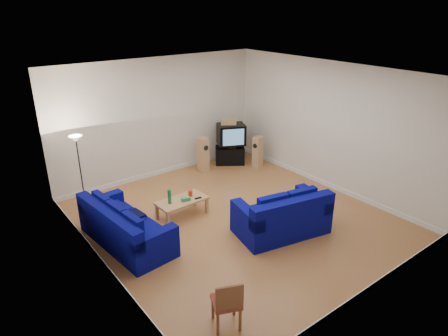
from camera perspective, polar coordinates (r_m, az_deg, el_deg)
room at (r=8.32m, az=1.68°, el=1.98°), size 6.01×6.51×3.21m
sofa_three_seat at (r=8.22m, az=-14.10°, el=-8.54°), size 1.18×2.30×0.86m
sofa_loveseat at (r=8.39m, az=8.38°, el=-7.10°), size 2.03×1.40×0.93m
coffee_table at (r=8.97m, az=-6.03°, el=-4.84°), size 1.15×0.61×0.41m
bottle at (r=8.75m, az=-7.79°, el=-4.08°), size 0.10×0.10×0.33m
tissue_box at (r=8.88m, az=-5.49°, el=-4.43°), size 0.22×0.15×0.08m
red_canister at (r=9.07m, az=-4.84°, el=-3.60°), size 0.11×0.11×0.14m
remote at (r=8.97m, az=-3.72°, el=-4.31°), size 0.16×0.07×0.02m
tv_stand at (r=11.88m, az=0.85°, el=1.85°), size 0.96×0.86×0.51m
av_receiver at (r=11.75m, az=0.89°, el=3.20°), size 0.54×0.56×0.10m
television at (r=11.65m, az=1.03°, el=4.83°), size 0.93×0.84×0.59m
centre_speaker at (r=11.54m, az=0.66°, el=6.61°), size 0.46×0.40×0.15m
speaker_left at (r=11.28m, az=-3.01°, el=1.96°), size 0.23×0.31×0.99m
speaker_right at (r=11.60m, az=4.84°, el=2.33°), size 0.32×0.26×0.92m
floor_lamp at (r=9.43m, az=-20.24°, el=2.56°), size 0.30×0.30×1.77m
dining_chair at (r=6.07m, az=0.48°, el=-18.62°), size 0.54×0.54×0.85m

